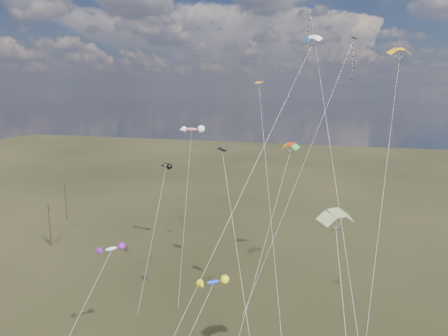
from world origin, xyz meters
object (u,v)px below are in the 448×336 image
(utility_pole_far, at_px, (66,202))
(diamond_black_high, at_px, (347,74))
(utility_pole_near, at_px, (50,224))
(parafoil_yellow, at_px, (400,50))

(utility_pole_far, bearing_deg, diamond_black_high, -11.11)
(utility_pole_near, xyz_separation_m, parafoil_yellow, (57.34, -3.33, 28.89))
(utility_pole_near, relative_size, utility_pole_far, 1.00)
(utility_pole_far, xyz_separation_m, diamond_black_high, (59.20, -11.62, 26.52))
(utility_pole_far, height_order, parafoil_yellow, parafoil_yellow)
(utility_pole_near, distance_m, parafoil_yellow, 64.29)
(utility_pole_far, relative_size, diamond_black_high, 0.22)
(utility_pole_near, distance_m, utility_pole_far, 16.12)
(diamond_black_high, relative_size, parafoil_yellow, 1.06)
(utility_pole_near, distance_m, diamond_black_high, 57.71)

